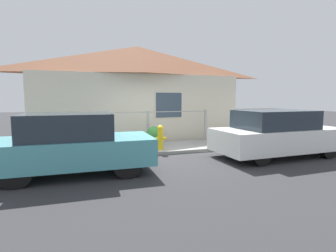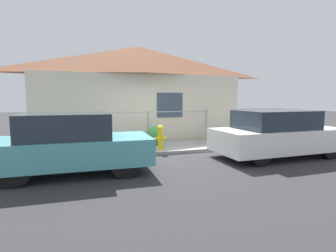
% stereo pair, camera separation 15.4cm
% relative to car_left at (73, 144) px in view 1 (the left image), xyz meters
% --- Properties ---
extents(ground_plane, '(60.00, 60.00, 0.00)m').
position_rel_car_left_xyz_m(ground_plane, '(2.60, 1.30, -0.73)').
color(ground_plane, '#2D2D30').
extents(sidewalk, '(24.00, 1.86, 0.11)m').
position_rel_car_left_xyz_m(sidewalk, '(2.60, 2.23, -0.67)').
color(sidewalk, gray).
rests_on(sidewalk, ground_plane).
extents(house, '(8.86, 2.23, 4.02)m').
position_rel_car_left_xyz_m(house, '(2.60, 4.66, 2.46)').
color(house, beige).
rests_on(house, ground_plane).
extents(fence, '(4.90, 0.10, 1.23)m').
position_rel_car_left_xyz_m(fence, '(2.60, 3.00, 0.06)').
color(fence, '#999993').
rests_on(fence, sidewalk).
extents(car_left, '(3.67, 1.70, 1.47)m').
position_rel_car_left_xyz_m(car_left, '(0.00, 0.00, 0.00)').
color(car_left, teal).
rests_on(car_left, ground_plane).
extents(car_right, '(4.08, 1.84, 1.45)m').
position_rel_car_left_xyz_m(car_right, '(5.95, -0.00, -0.02)').
color(car_right, white).
rests_on(car_right, ground_plane).
extents(fire_hydrant, '(0.44, 0.20, 0.82)m').
position_rel_car_left_xyz_m(fire_hydrant, '(2.69, 1.70, -0.19)').
color(fire_hydrant, yellow).
rests_on(fire_hydrant, sidewalk).
extents(potted_plant_near_hydrant, '(0.59, 0.59, 0.69)m').
position_rel_car_left_xyz_m(potted_plant_near_hydrant, '(2.70, 2.50, -0.24)').
color(potted_plant_near_hydrant, brown).
rests_on(potted_plant_near_hydrant, sidewalk).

